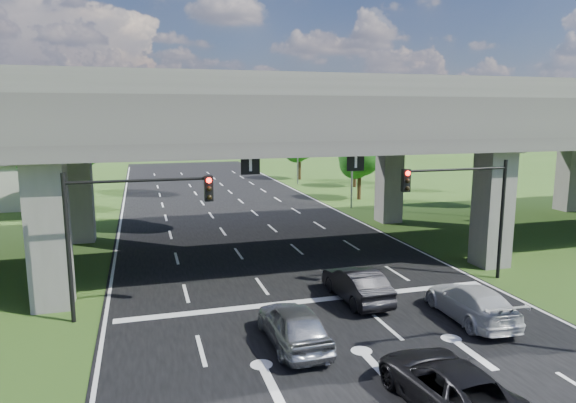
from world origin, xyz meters
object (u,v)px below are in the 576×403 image
signal_right (466,199)px  car_white (471,302)px  streetlight_beyond (294,134)px  car_trailing (449,386)px  streetlight_far (348,141)px  car_dark (356,284)px  signal_left (125,217)px  car_silver (294,325)px

signal_right → car_white: (-2.45, -4.17, -3.45)m
streetlight_beyond → car_trailing: bearing=-101.5°
signal_right → streetlight_far: bearing=83.5°
streetlight_beyond → car_trailing: size_ratio=1.97×
signal_right → car_dark: signal_right is taller
signal_right → signal_left: bearing=180.0°
signal_left → streetlight_beyond: size_ratio=0.60×
streetlight_far → car_trailing: 31.40m
car_dark → car_white: 4.82m
signal_left → car_trailing: signal_left is taller
signal_left → car_dark: size_ratio=1.34×
signal_right → streetlight_far: streetlight_far is taller
signal_right → car_silver: (-9.98, -4.43, -3.39)m
car_silver → car_white: (7.53, 0.26, -0.06)m
signal_right → streetlight_beyond: streetlight_beyond is taller
streetlight_beyond → car_white: streetlight_beyond is taller
signal_left → car_dark: (9.62, -0.94, -3.42)m
streetlight_beyond → car_silver: 42.60m
streetlight_beyond → car_dark: size_ratio=2.23×
signal_left → streetlight_beyond: bearing=63.6°
car_white → car_trailing: size_ratio=0.96×
car_white → signal_right: bearing=-117.2°
car_silver → car_dark: car_silver is taller
streetlight_far → car_trailing: (-9.23, -29.57, -5.11)m
car_trailing → signal_left: bearing=-50.7°
car_silver → car_trailing: (3.02, -5.09, -0.06)m
streetlight_beyond → signal_right: bearing=-93.6°
signal_left → car_trailing: 13.34m
car_silver → signal_right: bearing=-157.2°
car_silver → car_trailing: car_silver is taller
car_trailing → car_dark: bearing=-99.3°
signal_left → car_silver: 7.95m
streetlight_beyond → car_white: (-4.72, -40.23, -5.11)m
signal_right → streetlight_beyond: 36.17m
streetlight_far → car_dark: 23.14m
streetlight_far → car_silver: streetlight_far is taller
streetlight_far → streetlight_beyond: size_ratio=1.00×
signal_right → car_white: signal_right is taller
signal_left → car_white: bearing=-17.5°
streetlight_far → streetlight_beyond: bearing=90.0°
signal_left → car_dark: bearing=-5.6°
streetlight_beyond → car_silver: streetlight_beyond is taller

